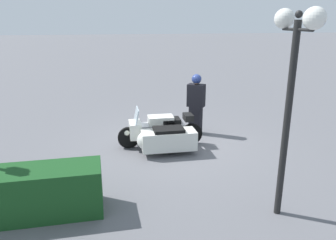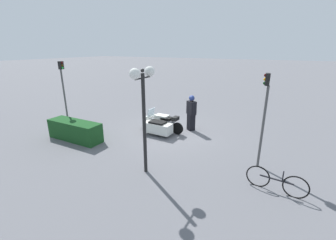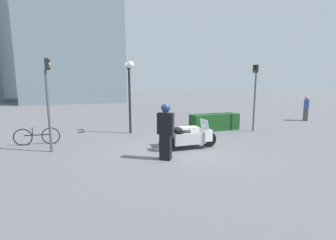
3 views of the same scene
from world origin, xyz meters
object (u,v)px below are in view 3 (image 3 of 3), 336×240
(hedge_bush_curbside, at_px, (214,122))
(traffic_light_near, at_px, (255,88))
(officer_rider, at_px, (166,130))
(pedestrian_bystander, at_px, (306,108))
(bicycle_parked, at_px, (37,136))
(police_motorcycle, at_px, (186,136))
(traffic_light_far, at_px, (48,92))
(twin_lamp_post, at_px, (129,79))

(hedge_bush_curbside, height_order, traffic_light_near, traffic_light_near)
(officer_rider, xyz_separation_m, hedge_bush_curbside, (4.36, 3.81, -0.54))
(pedestrian_bystander, bearing_deg, officer_rider, -108.87)
(traffic_light_near, bearing_deg, bicycle_parked, -15.76)
(police_motorcycle, xyz_separation_m, traffic_light_near, (4.81, 1.59, 1.87))
(police_motorcycle, bearing_deg, traffic_light_far, 167.95)
(traffic_light_far, xyz_separation_m, bicycle_parked, (-0.71, 1.40, -1.90))
(traffic_light_near, bearing_deg, officer_rider, 14.03)
(hedge_bush_curbside, height_order, twin_lamp_post, twin_lamp_post)
(police_motorcycle, relative_size, twin_lamp_post, 0.67)
(traffic_light_far, relative_size, pedestrian_bystander, 1.94)
(traffic_light_far, height_order, pedestrian_bystander, traffic_light_far)
(officer_rider, relative_size, pedestrian_bystander, 1.08)
(police_motorcycle, relative_size, traffic_light_far, 0.71)
(officer_rider, bearing_deg, pedestrian_bystander, 145.68)
(officer_rider, xyz_separation_m, pedestrian_bystander, (12.34, 4.43, -0.12))
(hedge_bush_curbside, xyz_separation_m, traffic_light_near, (1.77, -1.05, 1.87))
(police_motorcycle, xyz_separation_m, officer_rider, (-1.33, -1.17, 0.54))
(officer_rider, relative_size, hedge_bush_curbside, 0.68)
(police_motorcycle, relative_size, bicycle_parked, 1.37)
(officer_rider, xyz_separation_m, bicycle_parked, (-4.36, 3.79, -0.65))
(hedge_bush_curbside, relative_size, bicycle_parked, 1.57)
(police_motorcycle, distance_m, hedge_bush_curbside, 4.02)
(hedge_bush_curbside, relative_size, twin_lamp_post, 0.77)
(hedge_bush_curbside, bearing_deg, twin_lamp_post, 169.42)
(police_motorcycle, height_order, twin_lamp_post, twin_lamp_post)
(traffic_light_near, bearing_deg, pedestrian_bystander, -175.14)
(police_motorcycle, distance_m, bicycle_parked, 6.26)
(hedge_bush_curbside, relative_size, pedestrian_bystander, 1.59)
(hedge_bush_curbside, distance_m, traffic_light_far, 8.34)
(twin_lamp_post, bearing_deg, traffic_light_far, -146.43)
(traffic_light_near, bearing_deg, traffic_light_far, -7.99)
(police_motorcycle, distance_m, traffic_light_far, 5.43)
(twin_lamp_post, bearing_deg, traffic_light_near, -16.70)
(police_motorcycle, xyz_separation_m, bicycle_parked, (-5.69, 2.61, -0.11))
(police_motorcycle, distance_m, officer_rider, 1.85)
(officer_rider, distance_m, traffic_light_near, 6.86)
(pedestrian_bystander, bearing_deg, traffic_light_near, -113.56)
(traffic_light_near, xyz_separation_m, traffic_light_far, (-9.79, -0.38, -0.08))
(twin_lamp_post, bearing_deg, hedge_bush_curbside, -10.58)
(bicycle_parked, bearing_deg, traffic_light_near, -0.00)
(police_motorcycle, bearing_deg, pedestrian_bystander, 18.08)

